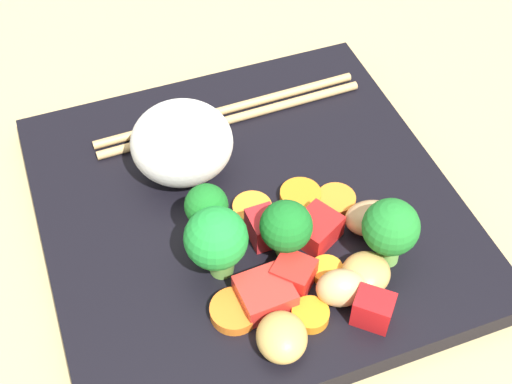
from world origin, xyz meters
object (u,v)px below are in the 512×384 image
at_px(broccoli_floret_1, 286,228).
at_px(chopstick_pair, 230,114).
at_px(square_plate, 249,210).
at_px(rice_mound, 182,143).
at_px(carrot_slice_3, 235,311).

relative_size(broccoli_floret_1, chopstick_pair, 0.21).
height_order(square_plate, broccoli_floret_1, broccoli_floret_1).
relative_size(rice_mound, carrot_slice_3, 2.34).
bearing_deg(chopstick_pair, carrot_slice_3, 70.45).
distance_m(square_plate, carrot_slice_3, 0.09).
bearing_deg(rice_mound, chopstick_pair, 134.38).
distance_m(broccoli_floret_1, chopstick_pair, 0.14).
height_order(carrot_slice_3, chopstick_pair, carrot_slice_3).
bearing_deg(square_plate, carrot_slice_3, -22.90).
bearing_deg(rice_mound, broccoli_floret_1, 27.04).
relative_size(rice_mound, chopstick_pair, 0.33).
distance_m(rice_mound, broccoli_floret_1, 0.10).
xyz_separation_m(broccoli_floret_1, carrot_slice_3, (0.03, -0.04, -0.02)).
height_order(rice_mound, carrot_slice_3, rice_mound).
bearing_deg(square_plate, broccoli_floret_1, 11.42).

